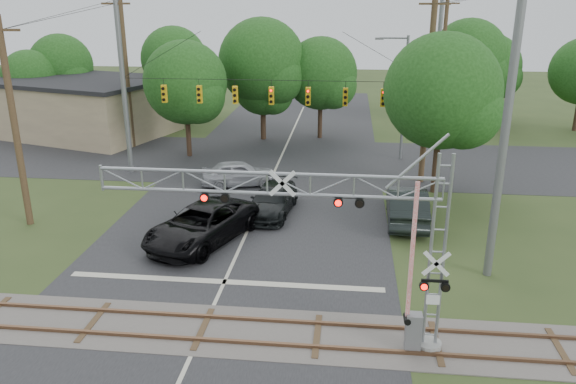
# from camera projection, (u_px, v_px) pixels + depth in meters

# --- Properties ---
(ground) EXTENTS (160.00, 160.00, 0.00)m
(ground) POSITION_uv_depth(u_px,v_px,m) (187.00, 365.00, 17.74)
(ground) COLOR #30401D
(ground) RESTS_ON ground
(road_main) EXTENTS (14.00, 90.00, 0.02)m
(road_main) POSITION_uv_depth(u_px,v_px,m) (244.00, 238.00, 27.14)
(road_main) COLOR #252527
(road_main) RESTS_ON ground
(road_cross) EXTENTS (90.00, 12.00, 0.02)m
(road_cross) POSITION_uv_depth(u_px,v_px,m) (280.00, 160.00, 40.30)
(road_cross) COLOR #252527
(road_cross) RESTS_ON ground
(railroad_track) EXTENTS (90.00, 3.20, 0.17)m
(railroad_track) POSITION_uv_depth(u_px,v_px,m) (203.00, 329.00, 19.61)
(railroad_track) COLOR #554D49
(railroad_track) RESTS_ON ground
(crossing_gantry) EXTENTS (11.13, 0.86, 6.70)m
(crossing_gantry) POSITION_uv_depth(u_px,v_px,m) (334.00, 228.00, 17.46)
(crossing_gantry) COLOR gray
(crossing_gantry) RESTS_ON ground
(traffic_signal_span) EXTENTS (19.34, 0.36, 11.50)m
(traffic_signal_span) POSITION_uv_depth(u_px,v_px,m) (286.00, 90.00, 34.61)
(traffic_signal_span) COLOR slate
(traffic_signal_span) RESTS_ON ground
(pickup_black) EXTENTS (5.15, 7.08, 1.79)m
(pickup_black) POSITION_uv_depth(u_px,v_px,m) (202.00, 224.00, 26.44)
(pickup_black) COLOR black
(pickup_black) RESTS_ON ground
(car_dark) EXTENTS (2.64, 5.38, 1.51)m
(car_dark) POSITION_uv_depth(u_px,v_px,m) (272.00, 200.00, 30.07)
(car_dark) COLOR black
(car_dark) RESTS_ON ground
(sedan_silver) EXTENTS (4.93, 2.98, 1.57)m
(sedan_silver) POSITION_uv_depth(u_px,v_px,m) (239.00, 173.00, 34.58)
(sedan_silver) COLOR #A4A5AB
(sedan_silver) RESTS_ON ground
(suv_dark) EXTENTS (2.10, 5.61, 1.83)m
(suv_dark) POSITION_uv_depth(u_px,v_px,m) (407.00, 205.00, 28.91)
(suv_dark) COLOR black
(suv_dark) RESTS_ON ground
(commercial_building) EXTENTS (22.04, 15.61, 4.66)m
(commercial_building) POSITION_uv_depth(u_px,v_px,m) (56.00, 104.00, 48.68)
(commercial_building) COLOR gray
(commercial_building) RESTS_ON ground
(streetlight) EXTENTS (2.31, 0.24, 8.66)m
(streetlight) POSITION_uv_depth(u_px,v_px,m) (402.00, 92.00, 38.98)
(streetlight) COLOR slate
(streetlight) RESTS_ON ground
(utility_poles) EXTENTS (26.45, 28.22, 12.58)m
(utility_poles) POSITION_uv_depth(u_px,v_px,m) (318.00, 81.00, 36.48)
(utility_poles) COLOR #44301F
(utility_poles) RESTS_ON ground
(treeline) EXTENTS (53.06, 26.21, 9.71)m
(treeline) POSITION_uv_depth(u_px,v_px,m) (312.00, 69.00, 45.46)
(treeline) COLOR #362418
(treeline) RESTS_ON ground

